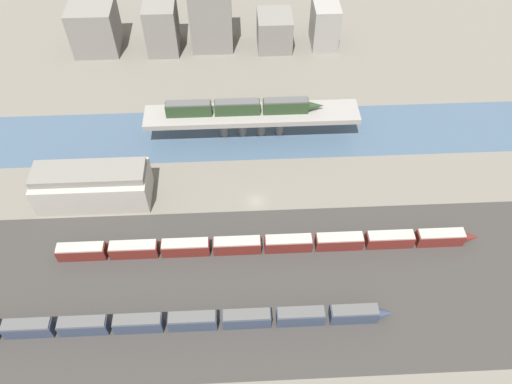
{
  "coord_description": "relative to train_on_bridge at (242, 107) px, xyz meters",
  "views": [
    {
      "loc": [
        -3.73,
        -79.17,
        97.69
      ],
      "look_at": [
        0.0,
        0.48,
        3.12
      ],
      "focal_mm": 35.0,
      "sensor_mm": 36.0,
      "label": 1
    }
  ],
  "objects": [
    {
      "name": "city_block_center",
      "position": [
        -8.84,
        44.64,
        1.24
      ],
      "size": [
        13.55,
        11.67,
        22.09
      ],
      "primitive_type": "cube",
      "color": "slate",
      "rests_on": "ground"
    },
    {
      "name": "city_block_far_right",
      "position": [
        28.66,
        43.93,
        -2.58
      ],
      "size": [
        8.37,
        12.37,
        14.43
      ],
      "primitive_type": "cube",
      "color": "gray",
      "rests_on": "ground"
    },
    {
      "name": "train_yard_mid",
      "position": [
        4.78,
        -39.37,
        -7.89
      ],
      "size": [
        97.84,
        2.93,
        3.88
      ],
      "color": "#5B1E19",
      "rests_on": "ground"
    },
    {
      "name": "city_block_right",
      "position": [
        11.95,
        43.28,
        -4.14
      ],
      "size": [
        11.31,
        12.5,
        11.32
      ],
      "primitive_type": "cube",
      "color": "slate",
      "rests_on": "ground"
    },
    {
      "name": "city_block_left",
      "position": [
        -25.03,
        43.55,
        -1.72
      ],
      "size": [
        10.12,
        13.05,
        16.16
      ],
      "primitive_type": "cube",
      "color": "slate",
      "rests_on": "ground"
    },
    {
      "name": "city_block_far_left",
      "position": [
        -47.08,
        44.73,
        -2.13
      ],
      "size": [
        14.49,
        14.25,
        15.33
      ],
      "primitive_type": "cube",
      "color": "slate",
      "rests_on": "ground"
    },
    {
      "name": "railbed_yard",
      "position": [
        2.62,
        -48.96,
        -9.79
      ],
      "size": [
        280.0,
        42.0,
        0.01
      ],
      "primitive_type": "cube",
      "color": "#33302D",
      "rests_on": "ground"
    },
    {
      "name": "train_on_bridge",
      "position": [
        0.0,
        0.0,
        0.0
      ],
      "size": [
        42.74,
        2.77,
        4.09
      ],
      "color": "#23381E",
      "rests_on": "bridge"
    },
    {
      "name": "river_water",
      "position": [
        2.62,
        -0.0,
        -9.8
      ],
      "size": [
        320.0,
        20.88,
        0.01
      ],
      "primitive_type": "cube",
      "color": "#3D5166",
      "rests_on": "ground"
    },
    {
      "name": "warehouse_building",
      "position": [
        -37.51,
        -21.98,
        -4.81
      ],
      "size": [
        27.53,
        11.06,
        10.49
      ],
      "color": "#9E998E",
      "rests_on": "ground"
    },
    {
      "name": "train_yard_near",
      "position": [
        -16.5,
        -57.72,
        -7.77
      ],
      "size": [
        91.6,
        2.79,
        4.11
      ],
      "color": "#2D384C",
      "rests_on": "ground"
    },
    {
      "name": "ground_plane",
      "position": [
        2.62,
        -24.96,
        -9.8
      ],
      "size": [
        400.0,
        400.0,
        0.0
      ],
      "primitive_type": "plane",
      "color": "#666056"
    },
    {
      "name": "bridge",
      "position": [
        2.62,
        -0.0,
        -3.37
      ],
      "size": [
        58.79,
        8.85,
        7.8
      ],
      "color": "gray",
      "rests_on": "ground"
    }
  ]
}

